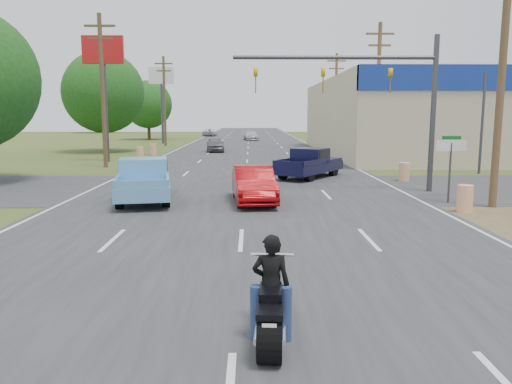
{
  "coord_description": "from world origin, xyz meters",
  "views": [
    {
      "loc": [
        0.27,
        -5.63,
        3.49
      ],
      "look_at": [
        0.42,
        8.51,
        1.3
      ],
      "focal_mm": 35.0,
      "sensor_mm": 36.0,
      "label": 1
    }
  ],
  "objects_px": {
    "navy_pickup": "(310,163)",
    "distant_car_white": "(210,132)",
    "blue_pickup": "(144,179)",
    "distant_car_grey": "(215,144)",
    "red_convertible": "(254,185)",
    "motorcycle": "(271,310)",
    "distant_car_silver": "(251,136)",
    "rider": "(271,291)"
  },
  "relations": [
    {
      "from": "navy_pickup",
      "to": "distant_car_white",
      "type": "height_order",
      "value": "navy_pickup"
    },
    {
      "from": "blue_pickup",
      "to": "distant_car_white",
      "type": "distance_m",
      "value": 63.29
    },
    {
      "from": "blue_pickup",
      "to": "distant_car_grey",
      "type": "xyz_separation_m",
      "value": [
        0.98,
        27.54,
        -0.18
      ]
    },
    {
      "from": "red_convertible",
      "to": "distant_car_grey",
      "type": "bearing_deg",
      "value": 91.81
    },
    {
      "from": "navy_pickup",
      "to": "distant_car_grey",
      "type": "bearing_deg",
      "value": 142.47
    },
    {
      "from": "motorcycle",
      "to": "distant_car_white",
      "type": "relative_size",
      "value": 0.54
    },
    {
      "from": "navy_pickup",
      "to": "motorcycle",
      "type": "bearing_deg",
      "value": -64.5
    },
    {
      "from": "red_convertible",
      "to": "distant_car_grey",
      "type": "relative_size",
      "value": 1.07
    },
    {
      "from": "red_convertible",
      "to": "motorcycle",
      "type": "distance_m",
      "value": 12.5
    },
    {
      "from": "distant_car_grey",
      "to": "distant_car_silver",
      "type": "distance_m",
      "value": 21.95
    },
    {
      "from": "motorcycle",
      "to": "distant_car_silver",
      "type": "xyz_separation_m",
      "value": [
        -0.24,
        62.21,
        0.11
      ]
    },
    {
      "from": "rider",
      "to": "blue_pickup",
      "type": "xyz_separation_m",
      "value": [
        -4.67,
        12.93,
        0.08
      ]
    },
    {
      "from": "blue_pickup",
      "to": "distant_car_grey",
      "type": "relative_size",
      "value": 1.35
    },
    {
      "from": "blue_pickup",
      "to": "distant_car_silver",
      "type": "height_order",
      "value": "blue_pickup"
    },
    {
      "from": "red_convertible",
      "to": "rider",
      "type": "distance_m",
      "value": 12.44
    },
    {
      "from": "motorcycle",
      "to": "rider",
      "type": "xyz_separation_m",
      "value": [
        0.0,
        0.07,
        0.27
      ]
    },
    {
      "from": "navy_pickup",
      "to": "blue_pickup",
      "type": "bearing_deg",
      "value": -101.73
    },
    {
      "from": "rider",
      "to": "navy_pickup",
      "type": "distance_m",
      "value": 20.69
    },
    {
      "from": "blue_pickup",
      "to": "navy_pickup",
      "type": "relative_size",
      "value": 1.07
    },
    {
      "from": "rider",
      "to": "distant_car_white",
      "type": "height_order",
      "value": "rider"
    },
    {
      "from": "motorcycle",
      "to": "rider",
      "type": "height_order",
      "value": "rider"
    },
    {
      "from": "distant_car_silver",
      "to": "motorcycle",
      "type": "bearing_deg",
      "value": -97.54
    },
    {
      "from": "distant_car_grey",
      "to": "distant_car_white",
      "type": "height_order",
      "value": "distant_car_grey"
    },
    {
      "from": "motorcycle",
      "to": "distant_car_silver",
      "type": "distance_m",
      "value": 62.21
    },
    {
      "from": "red_convertible",
      "to": "motorcycle",
      "type": "xyz_separation_m",
      "value": [
        0.19,
        -12.5,
        -0.19
      ]
    },
    {
      "from": "motorcycle",
      "to": "blue_pickup",
      "type": "xyz_separation_m",
      "value": [
        -4.67,
        13.0,
        0.35
      ]
    },
    {
      "from": "rider",
      "to": "motorcycle",
      "type": "bearing_deg",
      "value": 90.0
    },
    {
      "from": "rider",
      "to": "distant_car_silver",
      "type": "bearing_deg",
      "value": -86.08
    },
    {
      "from": "red_convertible",
      "to": "motorcycle",
      "type": "bearing_deg",
      "value": -94.45
    },
    {
      "from": "distant_car_white",
      "to": "navy_pickup",
      "type": "bearing_deg",
      "value": 103.17
    },
    {
      "from": "rider",
      "to": "distant_car_white",
      "type": "relative_size",
      "value": 0.37
    },
    {
      "from": "blue_pickup",
      "to": "distant_car_silver",
      "type": "bearing_deg",
      "value": 74.86
    },
    {
      "from": "motorcycle",
      "to": "distant_car_white",
      "type": "distance_m",
      "value": 76.56
    },
    {
      "from": "rider",
      "to": "navy_pickup",
      "type": "relative_size",
      "value": 0.31
    },
    {
      "from": "distant_car_grey",
      "to": "navy_pickup",
      "type": "bearing_deg",
      "value": -76.27
    },
    {
      "from": "red_convertible",
      "to": "motorcycle",
      "type": "height_order",
      "value": "red_convertible"
    },
    {
      "from": "distant_car_silver",
      "to": "distant_car_white",
      "type": "xyz_separation_m",
      "value": [
        -6.84,
        14.02,
        -0.03
      ]
    },
    {
      "from": "blue_pickup",
      "to": "rider",
      "type": "bearing_deg",
      "value": -80.11
    },
    {
      "from": "distant_car_silver",
      "to": "distant_car_white",
      "type": "height_order",
      "value": "distant_car_silver"
    },
    {
      "from": "motorcycle",
      "to": "distant_car_silver",
      "type": "bearing_deg",
      "value": 93.92
    },
    {
      "from": "motorcycle",
      "to": "navy_pickup",
      "type": "relative_size",
      "value": 0.45
    },
    {
      "from": "blue_pickup",
      "to": "distant_car_silver",
      "type": "relative_size",
      "value": 1.25
    }
  ]
}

